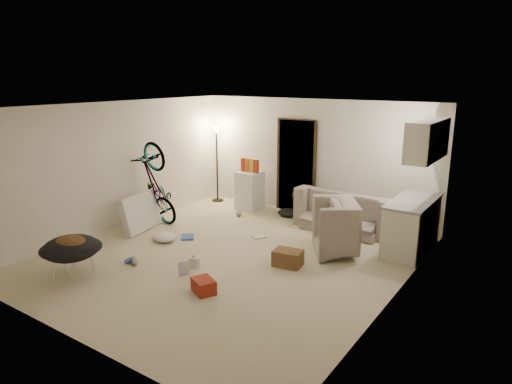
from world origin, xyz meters
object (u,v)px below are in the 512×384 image
Objects in this scene: drink_case_a at (288,258)px; juicer at (195,261)px; bicycle at (157,202)px; tv_box at (142,212)px; armchair at (355,234)px; drink_case_b at (204,286)px; sofa at (347,215)px; saucer_chair at (72,253)px; floor_lamp at (217,148)px; kitchen_counter at (412,226)px; mini_fridge at (250,190)px.

drink_case_a is 1.86× the size of juicer.
bicycle is 7.30× the size of juicer.
tv_box reaches higher than juicer.
armchair reaches higher than drink_case_b.
sofa is 2.22× the size of saucer_chair.
armchair is 3.01× the size of drink_case_b.
tv_box reaches higher than drink_case_a.
saucer_chair is at bearing -134.12° from drink_case_b.
floor_lamp is at bearing 80.51° from tv_box.
tv_box is at bearing 73.24° from armchair.
drink_case_b is at bearing -40.28° from juicer.
kitchen_counter reaches higher than drink_case_a.
drink_case_a reaches higher than juicer.
mini_fridge is 4.52m from saucer_chair.
kitchen_counter is 1.37× the size of tv_box.
bicycle reaches higher than armchair.
floor_lamp is 1.35m from mini_fridge.
saucer_chair is at bearing -147.28° from drink_case_a.
mini_fridge reaches higher than juicer.
kitchen_counter is 4.95m from bicycle.
kitchen_counter reaches higher than drink_case_b.
kitchen_counter is at bearing -67.46° from bicycle.
kitchen_counter is at bearing 45.47° from saucer_chair.
juicer is at bearing 165.64° from drink_case_b.
drink_case_b is (-1.94, -3.26, -0.34)m from kitchen_counter.
juicer is at bearing -152.04° from drink_case_a.
mini_fridge is 0.78× the size of tv_box.
armchair reaches higher than juicer.
juicer is (1.18, -3.22, -0.33)m from mini_fridge.
drink_case_a is (3.40, -2.43, -1.18)m from floor_lamp.
armchair is 4.14m from tv_box.
drink_case_b is at bearing -117.62° from drink_case_a.
kitchen_counter is 5.57m from saucer_chair.
drink_case_a is 1.49m from juicer.
kitchen_counter is at bearing -6.92° from mini_fridge.
kitchen_counter reaches higher than sofa.
saucer_chair reaches higher than sofa.
bicycle reaches higher than juicer.
mini_fridge is 2.46× the size of drink_case_b.
bicycle is (0.10, -2.10, -0.84)m from floor_lamp.
drink_case_a is at bearing -90.16° from bicycle.
tv_box is at bearing -158.66° from kitchen_counter.
armchair is (0.62, -1.10, 0.05)m from sofa.
floor_lamp is at bearing 172.34° from kitchen_counter.
kitchen_counter is at bearing 45.47° from juicer.
bicycle is (-4.73, -1.45, 0.02)m from kitchen_counter.
floor_lamp is 0.91× the size of sofa.
floor_lamp reaches higher than drink_case_b.
bicycle is 5.07× the size of drink_case_b.
tv_box is 4.55× the size of juicer.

